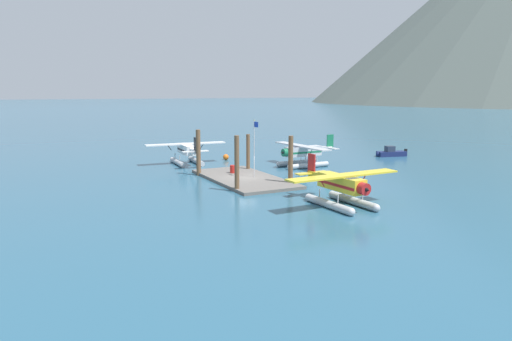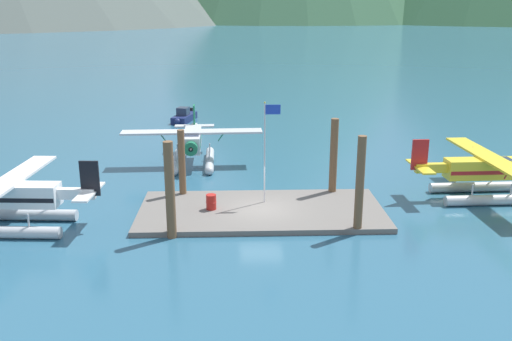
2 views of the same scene
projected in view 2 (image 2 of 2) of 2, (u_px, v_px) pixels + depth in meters
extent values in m
plane|color=#285670|center=(261.00, 213.00, 32.12)|extent=(1200.00, 1200.00, 0.00)
cube|color=#66605B|center=(261.00, 211.00, 32.07)|extent=(14.09, 6.66, 0.30)
cylinder|color=brown|center=(170.00, 191.00, 28.07)|extent=(0.50, 0.50, 5.13)
cylinder|color=brown|center=(360.00, 186.00, 28.59)|extent=(0.45, 0.45, 5.28)
cylinder|color=brown|center=(182.00, 165.00, 34.07)|extent=(0.43, 0.43, 4.37)
cylinder|color=brown|center=(334.00, 158.00, 34.41)|extent=(0.48, 0.48, 4.97)
cylinder|color=silver|center=(265.00, 154.00, 32.27)|extent=(0.08, 0.08, 5.94)
cube|color=#1E3DB2|center=(273.00, 109.00, 31.54)|extent=(0.90, 0.03, 0.56)
sphere|color=gold|center=(265.00, 103.00, 31.41)|extent=(0.10, 0.10, 0.10)
cylinder|color=#AD1E19|center=(211.00, 202.00, 31.81)|extent=(0.58, 0.58, 0.88)
torus|color=#AD1E19|center=(211.00, 202.00, 31.81)|extent=(0.62, 0.62, 0.04)
sphere|color=orange|center=(35.00, 187.00, 35.48)|extent=(0.79, 0.79, 0.79)
cylinder|color=#B7BABF|center=(472.00, 187.00, 35.76)|extent=(5.62, 0.80, 0.64)
cylinder|color=#B7BABF|center=(491.00, 200.00, 33.37)|extent=(5.62, 0.80, 0.64)
cylinder|color=#B7BABF|center=(492.00, 177.00, 35.64)|extent=(0.10, 0.10, 0.70)
cylinder|color=#B7BABF|center=(455.00, 178.00, 35.49)|extent=(0.10, 0.10, 0.70)
cylinder|color=#B7BABF|center=(511.00, 189.00, 33.25)|extent=(0.10, 0.10, 0.70)
cylinder|color=#B7BABF|center=(473.00, 190.00, 33.10)|extent=(0.10, 0.10, 0.70)
cube|color=yellow|center=(484.00, 168.00, 34.10)|extent=(4.83, 1.38, 1.20)
cube|color=#B21E1E|center=(484.00, 170.00, 34.13)|extent=(4.74, 1.39, 0.24)
cube|color=#283347|center=(502.00, 163.00, 34.07)|extent=(1.13, 1.08, 0.56)
cube|color=yellow|center=(490.00, 158.00, 33.93)|extent=(1.69, 10.44, 0.14)
cylinder|color=#B21E1E|center=(474.00, 154.00, 36.13)|extent=(0.10, 0.62, 0.84)
cylinder|color=#B21E1E|center=(508.00, 174.00, 31.92)|extent=(0.10, 0.62, 0.84)
cube|color=yellow|center=(433.00, 168.00, 33.87)|extent=(2.21, 0.50, 0.56)
cube|color=#B21E1E|center=(420.00, 155.00, 33.57)|extent=(1.00, 0.15, 1.90)
cube|color=yellow|center=(420.00, 167.00, 33.79)|extent=(0.89, 3.22, 0.10)
cylinder|color=#B7BABF|center=(210.00, 160.00, 42.00)|extent=(0.81, 5.62, 0.64)
sphere|color=#B7BABF|center=(209.00, 171.00, 39.32)|extent=(0.64, 0.64, 0.64)
cylinder|color=#B7BABF|center=(177.00, 161.00, 41.83)|extent=(0.81, 5.62, 0.64)
sphere|color=#B7BABF|center=(174.00, 171.00, 39.16)|extent=(0.64, 0.64, 0.64)
cylinder|color=#B7BABF|center=(209.00, 156.00, 40.66)|extent=(0.10, 0.10, 0.70)
cylinder|color=#B7BABF|center=(210.00, 148.00, 42.95)|extent=(0.10, 0.10, 0.70)
cylinder|color=#B7BABF|center=(175.00, 156.00, 40.50)|extent=(0.10, 0.10, 0.70)
cylinder|color=#B7BABF|center=(177.00, 148.00, 42.79)|extent=(0.10, 0.10, 0.70)
cube|color=silver|center=(192.00, 140.00, 41.45)|extent=(1.39, 4.84, 1.20)
cube|color=#196B47|center=(193.00, 141.00, 41.48)|extent=(1.41, 4.74, 0.24)
cube|color=#283347|center=(192.00, 139.00, 40.33)|extent=(1.09, 1.13, 0.56)
cube|color=silver|center=(192.00, 132.00, 40.97)|extent=(10.44, 1.72, 0.14)
cylinder|color=#196B47|center=(222.00, 136.00, 41.21)|extent=(0.62, 0.10, 0.84)
cylinder|color=#196B47|center=(162.00, 137.00, 40.93)|extent=(0.62, 0.10, 0.84)
cylinder|color=#196B47|center=(191.00, 149.00, 38.87)|extent=(0.98, 0.63, 0.96)
cone|color=black|center=(191.00, 150.00, 38.44)|extent=(0.37, 0.36, 0.36)
cube|color=silver|center=(194.00, 129.00, 44.53)|extent=(0.51, 2.21, 0.56)
cube|color=#196B47|center=(194.00, 117.00, 45.15)|extent=(0.15, 1.00, 1.90)
cube|color=silver|center=(195.00, 126.00, 45.27)|extent=(3.22, 0.90, 0.10)
cylinder|color=#B7BABF|center=(7.00, 232.00, 28.61)|extent=(5.63, 0.99, 0.64)
cylinder|color=#B7BABF|center=(27.00, 215.00, 31.01)|extent=(5.63, 0.99, 0.64)
cylinder|color=#B7BABF|center=(28.00, 220.00, 28.39)|extent=(0.10, 0.10, 0.70)
cylinder|color=#B7BABF|center=(5.00, 203.00, 30.85)|extent=(0.10, 0.10, 0.70)
cylinder|color=#B7BABF|center=(47.00, 204.00, 30.78)|extent=(0.10, 0.10, 0.70)
cube|color=white|center=(14.00, 195.00, 29.35)|extent=(4.87, 1.54, 1.20)
cube|color=black|center=(14.00, 197.00, 29.38)|extent=(4.77, 1.55, 0.24)
cube|color=white|center=(7.00, 183.00, 29.16)|extent=(2.05, 10.47, 0.14)
cylinder|color=black|center=(25.00, 176.00, 31.37)|extent=(0.12, 0.63, 0.84)
cube|color=white|center=(74.00, 194.00, 29.23)|extent=(2.22, 0.58, 0.56)
cube|color=black|center=(90.00, 178.00, 28.97)|extent=(1.01, 0.18, 1.90)
cube|color=white|center=(89.00, 192.00, 29.18)|extent=(1.00, 3.24, 0.10)
cube|color=navy|center=(184.00, 118.00, 57.75)|extent=(2.47, 4.44, 0.70)
sphere|color=navy|center=(177.00, 122.00, 55.78)|extent=(0.70, 0.70, 0.70)
cube|color=#283347|center=(183.00, 111.00, 57.25)|extent=(1.36, 1.43, 0.80)
cube|color=black|center=(191.00, 112.00, 59.81)|extent=(0.43, 0.40, 0.80)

